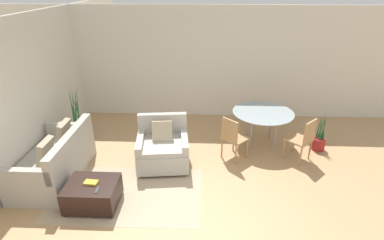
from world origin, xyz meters
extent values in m
plane|color=tan|center=(0.00, 0.00, 0.00)|extent=(20.00, 20.00, 0.00)
cube|color=silver|center=(0.00, 4.01, 1.38)|extent=(12.00, 0.06, 2.75)
cube|color=silver|center=(-3.02, 1.50, 1.38)|extent=(0.06, 12.00, 2.75)
cube|color=tan|center=(-1.05, 0.69, 0.00)|extent=(2.46, 1.51, 0.00)
cube|color=brown|center=(-1.05, 0.10, 0.00)|extent=(2.41, 0.05, 0.00)
cube|color=brown|center=(-1.05, 0.27, 0.00)|extent=(2.41, 0.05, 0.00)
cube|color=brown|center=(-1.05, 0.44, 0.00)|extent=(2.41, 0.05, 0.00)
cube|color=brown|center=(-1.05, 0.60, 0.00)|extent=(2.41, 0.05, 0.00)
cube|color=brown|center=(-1.05, 0.77, 0.00)|extent=(2.41, 0.05, 0.00)
cube|color=brown|center=(-1.05, 0.94, 0.00)|extent=(2.41, 0.05, 0.00)
cube|color=brown|center=(-1.05, 1.11, 0.00)|extent=(2.41, 0.05, 0.00)
cube|color=brown|center=(-1.05, 1.27, 0.00)|extent=(2.41, 0.05, 0.00)
cube|color=#B2ADA3|center=(-2.49, 1.11, 0.22)|extent=(0.92, 1.71, 0.44)
cube|color=#B2ADA3|center=(-2.09, 1.11, 0.67)|extent=(0.14, 1.71, 0.45)
cube|color=#B2ADA3|center=(-2.49, 1.90, 0.57)|extent=(0.85, 0.12, 0.26)
cube|color=#B2ADA3|center=(-2.49, 0.31, 0.57)|extent=(0.85, 0.12, 0.26)
cube|color=tan|center=(-2.39, 1.49, 0.72)|extent=(0.19, 0.40, 0.41)
cube|color=tan|center=(-2.39, 0.81, 0.72)|extent=(0.19, 0.40, 0.41)
cube|color=#B2ADA3|center=(-0.57, 1.57, 0.23)|extent=(1.04, 1.01, 0.35)
cube|color=#B2ADA3|center=(-0.57, 1.54, 0.46)|extent=(0.79, 0.86, 0.10)
cube|color=#B2ADA3|center=(-0.61, 1.97, 0.66)|extent=(0.96, 0.23, 0.50)
cube|color=#B2ADA3|center=(-0.98, 1.53, 0.51)|extent=(0.21, 0.85, 0.20)
cube|color=#B2ADA3|center=(-0.16, 1.62, 0.51)|extent=(0.21, 0.85, 0.20)
cylinder|color=brown|center=(-0.92, 1.16, 0.03)|extent=(0.05, 0.05, 0.06)
cylinder|color=brown|center=(-0.14, 1.24, 0.03)|extent=(0.05, 0.05, 0.06)
cylinder|color=brown|center=(-1.00, 1.90, 0.03)|extent=(0.05, 0.05, 0.06)
cylinder|color=brown|center=(-0.22, 1.99, 0.03)|extent=(0.05, 0.05, 0.06)
cube|color=tan|center=(-0.58, 1.69, 0.68)|extent=(0.40, 0.25, 0.39)
cube|color=black|center=(-1.53, 0.40, 0.22)|extent=(0.79, 0.65, 0.37)
cylinder|color=black|center=(-1.88, 0.13, 0.02)|extent=(0.04, 0.04, 0.04)
cylinder|color=black|center=(-1.19, 0.13, 0.02)|extent=(0.04, 0.04, 0.04)
cylinder|color=black|center=(-1.88, 0.67, 0.02)|extent=(0.04, 0.04, 0.04)
cylinder|color=black|center=(-1.19, 0.67, 0.02)|extent=(0.04, 0.04, 0.04)
cube|color=gold|center=(-1.53, 0.41, 0.42)|extent=(0.22, 0.14, 0.03)
cube|color=#333338|center=(-1.39, 0.25, 0.41)|extent=(0.05, 0.16, 0.01)
cylinder|color=#333338|center=(-2.53, 2.42, 0.16)|extent=(0.38, 0.38, 0.33)
cylinder|color=black|center=(-2.53, 2.42, 0.32)|extent=(0.35, 0.35, 0.02)
cone|color=#286033|center=(-2.48, 2.41, 0.76)|extent=(0.05, 0.09, 0.86)
cone|color=#286033|center=(-2.49, 2.48, 0.82)|extent=(0.15, 0.11, 0.98)
cone|color=#286033|center=(-2.54, 2.45, 0.75)|extent=(0.16, 0.08, 0.85)
cone|color=#286033|center=(-2.58, 2.45, 0.78)|extent=(0.09, 0.11, 0.90)
cone|color=#286033|center=(-2.58, 2.40, 0.81)|extent=(0.09, 0.17, 0.96)
cone|color=#286033|center=(-2.54, 2.33, 0.77)|extent=(0.12, 0.05, 0.88)
cone|color=#286033|center=(-2.47, 2.37, 0.77)|extent=(0.13, 0.14, 0.88)
cylinder|color=#99A8AD|center=(1.44, 2.53, 0.73)|extent=(1.28, 1.28, 0.01)
cylinder|color=#99999E|center=(1.19, 2.28, 0.36)|extent=(0.04, 0.04, 0.73)
cylinder|color=#99999E|center=(1.69, 2.28, 0.36)|extent=(0.04, 0.04, 0.73)
cylinder|color=#99999E|center=(1.19, 2.78, 0.36)|extent=(0.04, 0.04, 0.73)
cylinder|color=#99999E|center=(1.69, 2.78, 0.36)|extent=(0.04, 0.04, 0.73)
cube|color=tan|center=(0.83, 1.91, 0.43)|extent=(0.59, 0.59, 0.03)
cube|color=tan|center=(0.69, 1.78, 0.68)|extent=(0.29, 0.29, 0.45)
cylinder|color=tan|center=(1.08, 1.91, 0.21)|extent=(0.03, 0.03, 0.42)
cylinder|color=tan|center=(0.83, 2.17, 0.21)|extent=(0.03, 0.03, 0.42)
cylinder|color=tan|center=(0.83, 1.66, 0.21)|extent=(0.03, 0.03, 0.42)
cylinder|color=tan|center=(0.57, 1.91, 0.21)|extent=(0.03, 0.03, 0.42)
cube|color=tan|center=(2.06, 1.91, 0.43)|extent=(0.59, 0.59, 0.03)
cube|color=tan|center=(2.19, 1.78, 0.68)|extent=(0.29, 0.29, 0.45)
cylinder|color=tan|center=(2.06, 2.17, 0.21)|extent=(0.03, 0.03, 0.42)
cylinder|color=tan|center=(1.80, 1.91, 0.21)|extent=(0.03, 0.03, 0.42)
cylinder|color=tan|center=(2.31, 1.91, 0.21)|extent=(0.03, 0.03, 0.42)
cylinder|color=tan|center=(2.06, 1.66, 0.21)|extent=(0.03, 0.03, 0.42)
cylinder|color=maroon|center=(2.62, 2.30, 0.13)|extent=(0.27, 0.27, 0.26)
cylinder|color=black|center=(2.62, 2.30, 0.25)|extent=(0.24, 0.24, 0.02)
cone|color=#286033|center=(2.67, 2.31, 0.53)|extent=(0.05, 0.07, 0.54)
cone|color=#286033|center=(2.63, 2.34, 0.54)|extent=(0.08, 0.06, 0.56)
cone|color=#286033|center=(2.58, 2.34, 0.52)|extent=(0.10, 0.10, 0.51)
cone|color=#286033|center=(2.60, 2.29, 0.53)|extent=(0.07, 0.10, 0.53)
cone|color=#286033|center=(2.64, 2.24, 0.54)|extent=(0.13, 0.07, 0.55)
camera|label=1|loc=(0.20, -3.29, 3.29)|focal=28.00mm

